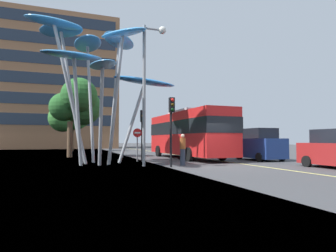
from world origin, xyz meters
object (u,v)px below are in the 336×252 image
traffic_light_kerb_far (142,124)px  traffic_light_kerb_near (171,117)px  leaf_sculpture (97,56)px  no_entry_sign (137,139)px  pedestrian (183,150)px  street_lamp (149,76)px  car_parked_mid (259,145)px  red_bus (188,132)px

traffic_light_kerb_far → traffic_light_kerb_near: bearing=-83.9°
leaf_sculpture → no_entry_sign: bearing=14.1°
no_entry_sign → traffic_light_kerb_far: bearing=-11.2°
leaf_sculpture → pedestrian: (4.58, -3.02, -5.86)m
street_lamp → car_parked_mid: bearing=11.8°
traffic_light_kerb_near → leaf_sculpture: bearing=133.0°
no_entry_sign → red_bus: bearing=23.8°
red_bus → traffic_light_kerb_near: (-3.74, -6.57, 0.62)m
street_lamp → leaf_sculpture: bearing=133.7°
leaf_sculpture → street_lamp: size_ratio=1.21×
red_bus → no_entry_sign: (-4.55, -2.01, -0.58)m
traffic_light_kerb_far → pedestrian: size_ratio=1.93×
leaf_sculpture → no_entry_sign: leaf_sculpture is taller
leaf_sculpture → car_parked_mid: 12.76m
pedestrian → no_entry_sign: 4.17m
leaf_sculpture → street_lamp: leaf_sculpture is taller
leaf_sculpture → street_lamp: 4.17m
car_parked_mid → no_entry_sign: (-8.60, 1.63, 0.43)m
leaf_sculpture → traffic_light_kerb_near: leaf_sculpture is taller
traffic_light_kerb_far → car_parked_mid: traffic_light_kerb_far is taller
car_parked_mid → pedestrian: 7.12m
traffic_light_kerb_far → pedestrian: traffic_light_kerb_far is taller
red_bus → traffic_light_kerb_far: red_bus is taller
street_lamp → no_entry_sign: street_lamp is taller
car_parked_mid → no_entry_sign: 8.77m
traffic_light_kerb_near → car_parked_mid: (7.79, 2.93, -1.63)m
car_parked_mid → traffic_light_kerb_near: bearing=-159.4°
traffic_light_kerb_far → street_lamp: (-0.48, -3.39, 2.54)m
traffic_light_kerb_far → car_parked_mid: (8.27, -1.56, -1.45)m
leaf_sculpture → car_parked_mid: bearing=-4.7°
traffic_light_kerb_near → no_entry_sign: bearing=100.1°
traffic_light_kerb_near → street_lamp: bearing=131.0°
traffic_light_kerb_near → traffic_light_kerb_far: 4.52m
red_bus → no_entry_sign: bearing=-156.2°
traffic_light_kerb_near → car_parked_mid: bearing=20.6°
leaf_sculpture → car_parked_mid: (11.39, -0.93, -5.69)m
traffic_light_kerb_near → pedestrian: size_ratio=2.07×
leaf_sculpture → traffic_light_kerb_near: bearing=-47.0°
red_bus → street_lamp: bearing=-130.7°
leaf_sculpture → car_parked_mid: size_ratio=2.54×
red_bus → street_lamp: size_ratio=1.39×
traffic_light_kerb_near → traffic_light_kerb_far: size_ratio=1.07×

